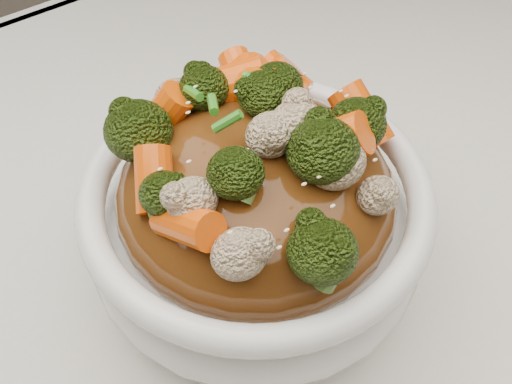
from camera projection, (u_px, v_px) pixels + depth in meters
tablecloth at (200, 265)px, 0.49m from camera, size 1.20×0.80×0.04m
bowl at (256, 225)px, 0.43m from camera, size 0.31×0.31×0.09m
sauce_base at (256, 195)px, 0.41m from camera, size 0.25×0.25×0.10m
carrots at (256, 120)px, 0.35m from camera, size 0.25×0.25×0.06m
broccoli at (256, 121)px, 0.35m from camera, size 0.25×0.25×0.05m
cauliflower at (256, 124)px, 0.36m from camera, size 0.25×0.25×0.04m
scallions at (256, 118)px, 0.35m from camera, size 0.19×0.19×0.02m
sesame_seeds at (256, 118)px, 0.35m from camera, size 0.23×0.23×0.01m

